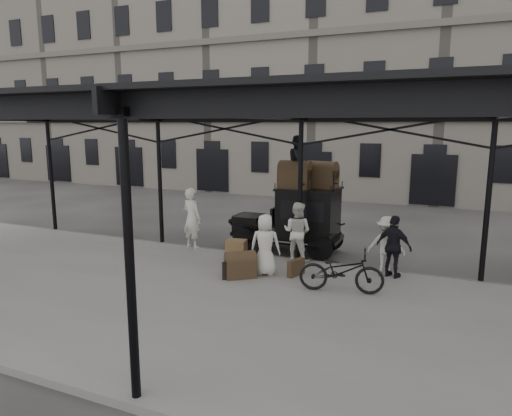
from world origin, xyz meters
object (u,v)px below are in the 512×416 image
at_px(steamer_trunk_roof_near, 295,177).
at_px(bicycle, 341,271).
at_px(taxi, 299,217).
at_px(porter_official, 394,247).
at_px(steamer_trunk_platform, 240,266).
at_px(porter_left, 192,218).

bearing_deg(steamer_trunk_roof_near, bicycle, -52.84).
distance_m(taxi, bicycle, 4.11).
bearing_deg(porter_official, bicycle, 78.01).
distance_m(taxi, steamer_trunk_roof_near, 1.37).
bearing_deg(bicycle, steamer_trunk_platform, 78.75).
height_order(porter_official, steamer_trunk_platform, porter_official).
bearing_deg(steamer_trunk_platform, steamer_trunk_roof_near, 44.50).
distance_m(porter_left, steamer_trunk_roof_near, 3.64).
height_order(taxi, steamer_trunk_roof_near, steamer_trunk_roof_near).
relative_size(porter_official, steamer_trunk_platform, 2.08).
height_order(porter_official, steamer_trunk_roof_near, steamer_trunk_roof_near).
bearing_deg(steamer_trunk_platform, taxi, 43.73).
distance_m(bicycle, steamer_trunk_roof_near, 4.34).
relative_size(taxi, bicycle, 1.79).
bearing_deg(porter_official, steamer_trunk_platform, 43.26).
xyz_separation_m(taxi, steamer_trunk_roof_near, (-0.08, -0.25, 1.34)).
xyz_separation_m(taxi, porter_left, (-3.26, -1.37, -0.05)).
bearing_deg(bicycle, porter_left, 58.41).
distance_m(taxi, steamer_trunk_platform, 3.53).
xyz_separation_m(porter_official, bicycle, (-1.02, -1.65, -0.30)).
distance_m(taxi, porter_official, 3.69).
bearing_deg(porter_official, taxi, -9.15).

